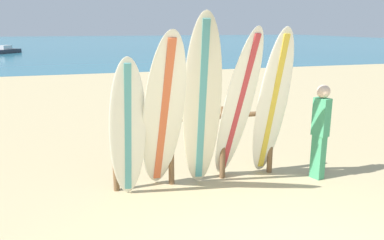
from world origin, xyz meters
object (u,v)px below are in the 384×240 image
at_px(beachgoer_standing, 320,128).
at_px(small_boat_offshore, 5,50).
at_px(surfboard_leaning_far_left, 128,130).
at_px(surfboard_rack, 198,137).
at_px(surfboard_leaning_center_left, 202,105).
at_px(surfboard_leaning_center, 237,108).
at_px(surfboard_leaning_center_right, 272,106).
at_px(surfboard_leaning_left, 163,117).

xyz_separation_m(beachgoer_standing, small_boat_offshore, (-9.73, 33.58, -0.59)).
distance_m(beachgoer_standing, small_boat_offshore, 34.97).
height_order(surfboard_leaning_far_left, beachgoer_standing, surfboard_leaning_far_left).
xyz_separation_m(surfboard_rack, surfboard_leaning_center_left, (-0.05, -0.35, 0.59)).
distance_m(surfboard_leaning_center_left, surfboard_leaning_center, 0.61).
bearing_deg(surfboard_leaning_center_right, surfboard_leaning_left, -174.22).
relative_size(surfboard_rack, surfboard_leaning_center, 1.09).
height_order(surfboard_leaning_center_right, small_boat_offshore, surfboard_leaning_center_right).
bearing_deg(surfboard_leaning_left, beachgoer_standing, -0.47).
xyz_separation_m(surfboard_leaning_far_left, beachgoer_standing, (3.03, -0.08, -0.18)).
relative_size(surfboard_leaning_center_right, small_boat_offshore, 0.82).
bearing_deg(beachgoer_standing, surfboard_leaning_center_left, 176.82).
xyz_separation_m(surfboard_leaning_center_left, beachgoer_standing, (1.95, -0.11, -0.47)).
xyz_separation_m(surfboard_leaning_center, small_boat_offshore, (-8.37, 33.40, -0.96)).
distance_m(surfboard_leaning_far_left, surfboard_leaning_center_right, 2.27).
bearing_deg(small_boat_offshore, surfboard_rack, -76.72).
xyz_separation_m(surfboard_leaning_far_left, surfboard_leaning_center_left, (1.08, 0.03, 0.29)).
distance_m(surfboard_rack, beachgoer_standing, 1.96).
bearing_deg(surfboard_leaning_center, surfboard_rack, 154.22).
height_order(surfboard_leaning_far_left, surfboard_leaning_center_right, surfboard_leaning_center_right).
xyz_separation_m(surfboard_leaning_center_left, surfboard_leaning_center_right, (1.18, 0.09, -0.10)).
xyz_separation_m(surfboard_leaning_left, surfboard_leaning_center_left, (0.59, 0.09, 0.11)).
distance_m(surfboard_leaning_center_left, beachgoer_standing, 2.01).
relative_size(surfboard_leaning_far_left, small_boat_offshore, 0.70).
bearing_deg(surfboard_leaning_left, small_boat_offshore, 102.08).
distance_m(surfboard_rack, surfboard_leaning_far_left, 1.23).
relative_size(surfboard_leaning_center, small_boat_offshore, 0.82).
bearing_deg(small_boat_offshore, beachgoer_standing, -73.85).
bearing_deg(surfboard_leaning_far_left, surfboard_leaning_center, 3.81).
bearing_deg(surfboard_leaning_center_left, surfboard_leaning_center, 7.75).
bearing_deg(beachgoer_standing, surfboard_leaning_far_left, 178.53).
relative_size(surfboard_leaning_far_left, surfboard_leaning_center_right, 0.85).
distance_m(surfboard_leaning_left, surfboard_leaning_center, 1.20).
distance_m(surfboard_rack, small_boat_offshore, 34.04).
bearing_deg(surfboard_leaning_center, surfboard_leaning_center_left, -172.25).
xyz_separation_m(surfboard_rack, beachgoer_standing, (1.91, -0.45, 0.12)).
bearing_deg(surfboard_leaning_left, surfboard_leaning_center_right, 5.78).
relative_size(surfboard_leaning_center_left, small_boat_offshore, 0.89).
height_order(surfboard_rack, surfboard_leaning_center, surfboard_leaning_center).
distance_m(surfboard_rack, surfboard_leaning_center_left, 0.68).
height_order(surfboard_leaning_far_left, small_boat_offshore, surfboard_leaning_far_left).
bearing_deg(surfboard_rack, surfboard_leaning_left, -145.90).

